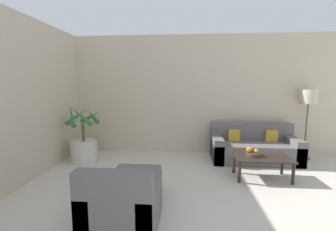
{
  "coord_description": "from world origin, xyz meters",
  "views": [
    {
      "loc": [
        -0.99,
        1.43,
        1.59
      ],
      "look_at": [
        -1.33,
        5.69,
        1.0
      ],
      "focal_mm": 24.0,
      "sensor_mm": 36.0,
      "label": 1
    }
  ],
  "objects_px": {
    "ottoman": "(137,183)",
    "apple_green": "(256,151)",
    "potted_palm": "(84,144)",
    "fruit_bowl": "(254,154)",
    "floor_lamp": "(308,100)",
    "sofa_loveseat": "(254,148)",
    "apple_red": "(253,149)",
    "armchair": "(123,206)",
    "coffee_table": "(262,160)",
    "orange_fruit": "(249,150)"
  },
  "relations": [
    {
      "from": "fruit_bowl",
      "to": "apple_green",
      "type": "distance_m",
      "value": 0.08
    },
    {
      "from": "coffee_table",
      "to": "orange_fruit",
      "type": "distance_m",
      "value": 0.27
    },
    {
      "from": "sofa_loveseat",
      "to": "apple_red",
      "type": "height_order",
      "value": "sofa_loveseat"
    },
    {
      "from": "potted_palm",
      "to": "sofa_loveseat",
      "type": "relative_size",
      "value": 0.69
    },
    {
      "from": "apple_red",
      "to": "orange_fruit",
      "type": "xyz_separation_m",
      "value": [
        -0.08,
        -0.06,
        0.01
      ]
    },
    {
      "from": "armchair",
      "to": "floor_lamp",
      "type": "bearing_deg",
      "value": 39.28
    },
    {
      "from": "floor_lamp",
      "to": "ottoman",
      "type": "xyz_separation_m",
      "value": [
        -3.24,
        -1.89,
        -1.07
      ]
    },
    {
      "from": "sofa_loveseat",
      "to": "armchair",
      "type": "relative_size",
      "value": 2.05
    },
    {
      "from": "armchair",
      "to": "ottoman",
      "type": "relative_size",
      "value": 1.31
    },
    {
      "from": "orange_fruit",
      "to": "armchair",
      "type": "distance_m",
      "value": 2.39
    },
    {
      "from": "potted_palm",
      "to": "sofa_loveseat",
      "type": "xyz_separation_m",
      "value": [
        3.54,
        0.3,
        -0.09
      ]
    },
    {
      "from": "sofa_loveseat",
      "to": "ottoman",
      "type": "relative_size",
      "value": 2.69
    },
    {
      "from": "orange_fruit",
      "to": "ottoman",
      "type": "relative_size",
      "value": 0.14
    },
    {
      "from": "potted_palm",
      "to": "coffee_table",
      "type": "distance_m",
      "value": 3.47
    },
    {
      "from": "potted_palm",
      "to": "fruit_bowl",
      "type": "xyz_separation_m",
      "value": [
        3.29,
        -0.56,
        0.05
      ]
    },
    {
      "from": "potted_palm",
      "to": "apple_red",
      "type": "height_order",
      "value": "potted_palm"
    },
    {
      "from": "fruit_bowl",
      "to": "armchair",
      "type": "height_order",
      "value": "armchair"
    },
    {
      "from": "sofa_loveseat",
      "to": "fruit_bowl",
      "type": "height_order",
      "value": "sofa_loveseat"
    },
    {
      "from": "ottoman",
      "to": "apple_green",
      "type": "bearing_deg",
      "value": 22.7
    },
    {
      "from": "apple_green",
      "to": "sofa_loveseat",
      "type": "bearing_deg",
      "value": 75.84
    },
    {
      "from": "coffee_table",
      "to": "ottoman",
      "type": "xyz_separation_m",
      "value": [
        -1.99,
        -0.76,
        -0.13
      ]
    },
    {
      "from": "coffee_table",
      "to": "orange_fruit",
      "type": "height_order",
      "value": "orange_fruit"
    },
    {
      "from": "fruit_bowl",
      "to": "apple_green",
      "type": "bearing_deg",
      "value": -45.72
    },
    {
      "from": "sofa_loveseat",
      "to": "apple_green",
      "type": "height_order",
      "value": "sofa_loveseat"
    },
    {
      "from": "coffee_table",
      "to": "ottoman",
      "type": "bearing_deg",
      "value": -159.02
    },
    {
      "from": "floor_lamp",
      "to": "apple_green",
      "type": "distance_m",
      "value": 1.91
    },
    {
      "from": "potted_palm",
      "to": "ottoman",
      "type": "height_order",
      "value": "potted_palm"
    },
    {
      "from": "sofa_loveseat",
      "to": "apple_red",
      "type": "bearing_deg",
      "value": -107.87
    },
    {
      "from": "sofa_loveseat",
      "to": "orange_fruit",
      "type": "distance_m",
      "value": 0.93
    },
    {
      "from": "potted_palm",
      "to": "fruit_bowl",
      "type": "distance_m",
      "value": 3.33
    },
    {
      "from": "armchair",
      "to": "orange_fruit",
      "type": "bearing_deg",
      "value": 41.99
    },
    {
      "from": "floor_lamp",
      "to": "coffee_table",
      "type": "height_order",
      "value": "floor_lamp"
    },
    {
      "from": "fruit_bowl",
      "to": "apple_red",
      "type": "relative_size",
      "value": 3.92
    },
    {
      "from": "potted_palm",
      "to": "apple_green",
      "type": "height_order",
      "value": "potted_palm"
    },
    {
      "from": "coffee_table",
      "to": "apple_green",
      "type": "height_order",
      "value": "apple_green"
    },
    {
      "from": "apple_green",
      "to": "armchair",
      "type": "height_order",
      "value": "armchair"
    },
    {
      "from": "floor_lamp",
      "to": "fruit_bowl",
      "type": "distance_m",
      "value": 1.95
    },
    {
      "from": "potted_palm",
      "to": "apple_red",
      "type": "distance_m",
      "value": 3.33
    },
    {
      "from": "sofa_loveseat",
      "to": "floor_lamp",
      "type": "relative_size",
      "value": 1.17
    },
    {
      "from": "apple_green",
      "to": "floor_lamp",
      "type": "bearing_deg",
      "value": 39.1
    },
    {
      "from": "potted_palm",
      "to": "orange_fruit",
      "type": "bearing_deg",
      "value": -9.6
    },
    {
      "from": "armchair",
      "to": "sofa_loveseat",
      "type": "bearing_deg",
      "value": 49.18
    },
    {
      "from": "floor_lamp",
      "to": "apple_green",
      "type": "bearing_deg",
      "value": -140.9
    },
    {
      "from": "potted_palm",
      "to": "armchair",
      "type": "xyz_separation_m",
      "value": [
        1.44,
        -2.14,
        -0.09
      ]
    },
    {
      "from": "apple_red",
      "to": "armchair",
      "type": "relative_size",
      "value": 0.08
    },
    {
      "from": "orange_fruit",
      "to": "fruit_bowl",
      "type": "bearing_deg",
      "value": -10.33
    },
    {
      "from": "sofa_loveseat",
      "to": "armchair",
      "type": "bearing_deg",
      "value": -130.82
    },
    {
      "from": "apple_green",
      "to": "coffee_table",
      "type": "bearing_deg",
      "value": -17.22
    },
    {
      "from": "sofa_loveseat",
      "to": "apple_green",
      "type": "distance_m",
      "value": 0.94
    },
    {
      "from": "potted_palm",
      "to": "apple_green",
      "type": "relative_size",
      "value": 15.07
    }
  ]
}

